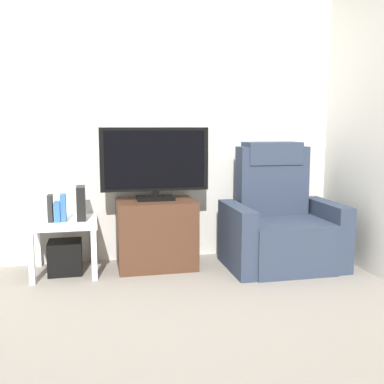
% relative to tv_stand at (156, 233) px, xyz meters
% --- Properties ---
extents(ground_plane, '(6.40, 6.40, 0.00)m').
position_rel_tv_stand_xyz_m(ground_plane, '(-0.12, -0.83, -0.30)').
color(ground_plane, gray).
extents(wall_back, '(6.40, 0.06, 2.60)m').
position_rel_tv_stand_xyz_m(wall_back, '(-0.12, 0.30, 1.00)').
color(wall_back, silver).
rests_on(wall_back, ground).
extents(tv_stand, '(0.67, 0.48, 0.59)m').
position_rel_tv_stand_xyz_m(tv_stand, '(0.00, 0.00, 0.00)').
color(tv_stand, '#4C2D1E').
rests_on(tv_stand, ground).
extents(television, '(0.93, 0.20, 0.62)m').
position_rel_tv_stand_xyz_m(television, '(0.00, 0.02, 0.62)').
color(television, black).
rests_on(television, tv_stand).
extents(recliner_armchair, '(0.98, 0.78, 1.08)m').
position_rel_tv_stand_xyz_m(recliner_armchair, '(1.08, -0.17, 0.08)').
color(recliner_armchair, '#2D384C').
rests_on(recliner_armchair, ground).
extents(side_table, '(0.54, 0.54, 0.45)m').
position_rel_tv_stand_xyz_m(side_table, '(-0.77, -0.01, 0.08)').
color(side_table, white).
rests_on(side_table, ground).
extents(subwoofer_box, '(0.27, 0.27, 0.27)m').
position_rel_tv_stand_xyz_m(subwoofer_box, '(-0.77, -0.01, -0.16)').
color(subwoofer_box, black).
rests_on(subwoofer_box, ground).
extents(book_leftmost, '(0.04, 0.11, 0.22)m').
position_rel_tv_stand_xyz_m(book_leftmost, '(-0.87, -0.03, 0.26)').
color(book_leftmost, '#262626').
rests_on(book_leftmost, side_table).
extents(book_middle, '(0.05, 0.14, 0.16)m').
position_rel_tv_stand_xyz_m(book_middle, '(-0.82, -0.03, 0.23)').
color(book_middle, '#3366B2').
rests_on(book_middle, side_table).
extents(book_rightmost, '(0.04, 0.10, 0.22)m').
position_rel_tv_stand_xyz_m(book_rightmost, '(-0.77, -0.03, 0.26)').
color(book_rightmost, '#3366B2').
rests_on(book_rightmost, side_table).
extents(game_console, '(0.07, 0.20, 0.28)m').
position_rel_tv_stand_xyz_m(game_console, '(-0.63, -0.00, 0.29)').
color(game_console, black).
rests_on(game_console, side_table).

